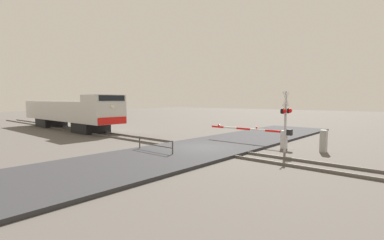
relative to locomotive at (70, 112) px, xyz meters
The scene contains 9 objects.
ground_plane 19.00m from the locomotive, 90.00° to the right, with size 160.00×160.00×0.00m, color #514C47.
rail_track_left 19.01m from the locomotive, 92.17° to the right, with size 0.08×80.00×0.15m, color #59544C.
rail_track_right 19.01m from the locomotive, 87.83° to the right, with size 0.08×80.00×0.15m, color #59544C.
road_surface 18.99m from the locomotive, 90.00° to the right, with size 36.00×6.23×0.17m, color #2D2D30.
locomotive is the anchor object (origin of this frame).
crossing_signal 23.67m from the locomotive, 83.53° to the right, with size 1.18×0.33×3.83m.
crossing_gate 22.37m from the locomotive, 79.75° to the right, with size 0.36×6.59×1.34m.
utility_cabinet 25.68m from the locomotive, 80.16° to the right, with size 0.42×0.36×1.40m, color #999993.
guard_railing 18.02m from the locomotive, 99.43° to the right, with size 0.08×3.09×0.95m.
Camera 1 is at (-13.78, -11.34, 3.25)m, focal length 25.48 mm.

